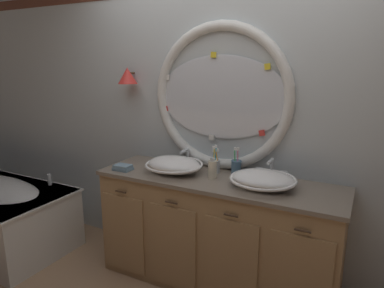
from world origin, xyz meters
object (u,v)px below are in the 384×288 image
(sink_basin_left, at_px, (174,165))
(sink_basin_right, at_px, (263,179))
(toothbrush_holder_right, at_px, (236,166))
(toothbrush_holder_left, at_px, (215,165))
(soap_dispenser, at_px, (212,169))
(folded_hand_towel, at_px, (123,168))

(sink_basin_left, relative_size, sink_basin_right, 0.99)
(sink_basin_right, distance_m, toothbrush_holder_right, 0.34)
(toothbrush_holder_left, xyz_separation_m, soap_dispenser, (0.04, -0.14, 0.01))
(toothbrush_holder_left, relative_size, toothbrush_holder_right, 1.03)
(folded_hand_towel, bearing_deg, soap_dispenser, 11.92)
(sink_basin_left, relative_size, toothbrush_holder_left, 2.09)
(toothbrush_holder_left, bearing_deg, sink_basin_left, -151.29)
(soap_dispenser, bearing_deg, folded_hand_towel, -168.08)
(sink_basin_right, bearing_deg, soap_dispenser, 177.62)
(sink_basin_left, xyz_separation_m, folded_hand_towel, (-0.40, -0.14, -0.04))
(toothbrush_holder_right, height_order, folded_hand_towel, toothbrush_holder_right)
(sink_basin_right, xyz_separation_m, folded_hand_towel, (-1.12, -0.14, -0.04))
(sink_basin_left, distance_m, folded_hand_towel, 0.43)
(sink_basin_left, height_order, toothbrush_holder_left, toothbrush_holder_left)
(soap_dispenser, bearing_deg, toothbrush_holder_left, 106.72)
(soap_dispenser, bearing_deg, sink_basin_right, -2.38)
(toothbrush_holder_right, xyz_separation_m, soap_dispenser, (-0.12, -0.19, 0.01))
(toothbrush_holder_left, distance_m, soap_dispenser, 0.14)
(sink_basin_left, height_order, sink_basin_right, sink_basin_left)
(toothbrush_holder_right, bearing_deg, toothbrush_holder_left, -163.82)
(folded_hand_towel, bearing_deg, toothbrush_holder_left, 23.06)
(sink_basin_left, relative_size, toothbrush_holder_right, 2.15)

